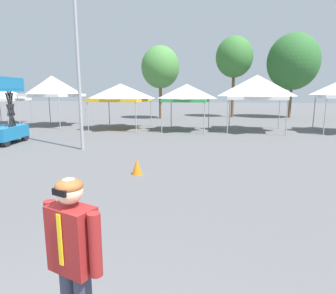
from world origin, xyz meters
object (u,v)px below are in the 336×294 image
object	(u,v)px
tree_behind_tents_right	(160,67)
tree_behind_tents_left	(234,57)
light_pole_near_lift	(76,24)
canopy_tent_far_right	(121,93)
tree_behind_tents_center	(293,62)
canopy_tent_behind_center	(257,87)
canopy_tent_right_of_center	(187,93)
canopy_tent_center	(2,93)
person_foreground	(74,258)
traffic_cone_lot_center	(137,167)
canopy_tent_behind_left	(52,86)
scissor_lift	(2,123)

from	to	relation	value
tree_behind_tents_right	tree_behind_tents_left	distance (m)	7.38
light_pole_near_lift	canopy_tent_far_right	bearing A→B (deg)	98.16
tree_behind_tents_center	light_pole_near_lift	bearing A→B (deg)	-121.66
canopy_tent_behind_center	tree_behind_tents_left	size ratio (longest dim) A/B	0.46
tree_behind_tents_center	tree_behind_tents_right	world-z (taller)	tree_behind_tents_center
canopy_tent_right_of_center	canopy_tent_center	bearing A→B (deg)	176.83
tree_behind_tents_right	person_foreground	bearing A→B (deg)	-77.62
tree_behind_tents_left	traffic_cone_lot_center	xyz separation A→B (m)	(-2.65, -21.69, -5.53)
canopy_tent_behind_left	light_pole_near_lift	size ratio (longest dim) A/B	0.39
person_foreground	tree_behind_tents_right	distance (m)	25.42
canopy_tent_center	canopy_tent_far_right	world-z (taller)	canopy_tent_far_right
scissor_lift	tree_behind_tents_left	distance (m)	21.47
light_pole_near_lift	traffic_cone_lot_center	xyz separation A→B (m)	(3.61, -3.24, -4.95)
tree_behind_tents_center	person_foreground	bearing A→B (deg)	-103.19
canopy_tent_far_right	tree_behind_tents_center	size ratio (longest dim) A/B	0.44
canopy_tent_behind_center	scissor_lift	size ratio (longest dim) A/B	1.12
canopy_tent_center	canopy_tent_behind_left	xyz separation A→B (m)	(4.63, -0.31, 0.50)
person_foreground	tree_behind_tents_center	distance (m)	29.36
canopy_tent_center	canopy_tent_behind_left	world-z (taller)	canopy_tent_behind_left
canopy_tent_center	tree_behind_tents_left	world-z (taller)	tree_behind_tents_left
canopy_tent_right_of_center	scissor_lift	xyz separation A→B (m)	(-7.94, -6.67, -1.40)
scissor_lift	tree_behind_tents_left	xyz separation A→B (m)	(10.74, 17.98, 4.76)
person_foreground	canopy_tent_far_right	bearing A→B (deg)	110.34
person_foreground	tree_behind_tents_right	size ratio (longest dim) A/B	0.27
canopy_tent_right_of_center	tree_behind_tents_right	xyz separation A→B (m)	(-3.77, 8.12, 2.28)
canopy_tent_behind_left	scissor_lift	distance (m)	7.67
traffic_cone_lot_center	tree_behind_tents_right	bearing A→B (deg)	101.96
traffic_cone_lot_center	scissor_lift	bearing A→B (deg)	155.32
canopy_tent_behind_center	tree_behind_tents_center	size ratio (longest dim) A/B	0.45
canopy_tent_far_right	scissor_lift	distance (m)	7.68
canopy_tent_behind_center	tree_behind_tents_right	bearing A→B (deg)	137.81
canopy_tent_right_of_center	tree_behind_tents_left	xyz separation A→B (m)	(2.80, 11.30, 3.36)
canopy_tent_behind_left	tree_behind_tents_left	world-z (taller)	tree_behind_tents_left
canopy_tent_far_right	canopy_tent_center	bearing A→B (deg)	175.64
canopy_tent_behind_left	canopy_tent_far_right	size ratio (longest dim) A/B	1.05
scissor_lift	light_pole_near_lift	size ratio (longest dim) A/B	0.34
canopy_tent_far_right	tree_behind_tents_left	world-z (taller)	tree_behind_tents_left
tree_behind_tents_center	tree_behind_tents_left	distance (m)	5.50
tree_behind_tents_right	traffic_cone_lot_center	world-z (taller)	tree_behind_tents_right
traffic_cone_lot_center	canopy_tent_right_of_center	bearing A→B (deg)	90.86
canopy_tent_behind_left	canopy_tent_behind_center	distance (m)	14.23
canopy_tent_behind_center	person_foreground	bearing A→B (deg)	-98.83
canopy_tent_behind_left	tree_behind_tents_center	bearing A→B (deg)	31.95
canopy_tent_center	canopy_tent_right_of_center	xyz separation A→B (m)	(14.55, -0.81, 0.04)
canopy_tent_behind_center	scissor_lift	world-z (taller)	canopy_tent_behind_center
traffic_cone_lot_center	tree_behind_tents_center	bearing A→B (deg)	69.97
tree_behind_tents_right	light_pole_near_lift	bearing A→B (deg)	-88.82
person_foreground	tree_behind_tents_left	distance (m)	28.18
tree_behind_tents_center	tree_behind_tents_left	xyz separation A→B (m)	(-5.46, -0.53, 0.50)
canopy_tent_center	person_foreground	bearing A→B (deg)	-46.86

